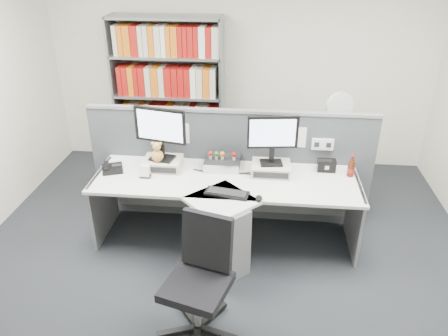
# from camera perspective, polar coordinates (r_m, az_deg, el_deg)

# --- Properties ---
(ground) EXTENTS (5.50, 5.50, 0.00)m
(ground) POSITION_cam_1_polar(r_m,az_deg,el_deg) (3.99, -0.98, -16.20)
(ground) COLOR #2A2D32
(ground) RESTS_ON ground
(room_shell) EXTENTS (5.04, 5.54, 2.72)m
(room_shell) POSITION_cam_1_polar(r_m,az_deg,el_deg) (3.05, -1.24, 8.96)
(room_shell) COLOR white
(room_shell) RESTS_ON ground
(partition) EXTENTS (3.00, 0.08, 1.27)m
(partition) POSITION_cam_1_polar(r_m,az_deg,el_deg) (4.64, 0.80, 0.41)
(partition) COLOR #45484E
(partition) RESTS_ON ground
(desk) EXTENTS (2.60, 1.20, 0.72)m
(desk) POSITION_cam_1_polar(r_m,az_deg,el_deg) (4.17, -0.08, -6.01)
(desk) COLOR silver
(desk) RESTS_ON ground
(monitor_riser_left) EXTENTS (0.38, 0.31, 0.10)m
(monitor_riser_left) POSITION_cam_1_polar(r_m,az_deg,el_deg) (4.45, -8.11, 0.61)
(monitor_riser_left) COLOR beige
(monitor_riser_left) RESTS_ON desk
(monitor_riser_right) EXTENTS (0.38, 0.31, 0.10)m
(monitor_riser_right) POSITION_cam_1_polar(r_m,az_deg,el_deg) (4.33, 6.19, -0.05)
(monitor_riser_right) COLOR beige
(monitor_riser_right) RESTS_ON desk
(monitor_left) EXTENTS (0.53, 0.22, 0.54)m
(monitor_left) POSITION_cam_1_polar(r_m,az_deg,el_deg) (4.30, -8.42, 5.06)
(monitor_left) COLOR black
(monitor_left) RESTS_ON monitor_riser_left
(monitor_right) EXTENTS (0.49, 0.18, 0.50)m
(monitor_right) POSITION_cam_1_polar(r_m,az_deg,el_deg) (4.18, 6.43, 4.19)
(monitor_right) COLOR black
(monitor_right) RESTS_ON monitor_riser_right
(desktop_pc) EXTENTS (0.36, 0.32, 0.09)m
(desktop_pc) POSITION_cam_1_polar(r_m,az_deg,el_deg) (4.43, -0.20, 0.72)
(desktop_pc) COLOR black
(desktop_pc) RESTS_ON desk
(figurines) EXTENTS (0.29, 0.05, 0.09)m
(figurines) POSITION_cam_1_polar(r_m,az_deg,el_deg) (4.37, -0.42, 1.79)
(figurines) COLOR beige
(figurines) RESTS_ON desktop_pc
(keyboard) EXTENTS (0.42, 0.22, 0.03)m
(keyboard) POSITION_cam_1_polar(r_m,az_deg,el_deg) (3.96, 0.38, -3.33)
(keyboard) COLOR black
(keyboard) RESTS_ON desk
(mouse) EXTENTS (0.06, 0.10, 0.04)m
(mouse) POSITION_cam_1_polar(r_m,az_deg,el_deg) (3.88, 4.61, -4.00)
(mouse) COLOR black
(mouse) RESTS_ON desk
(desk_phone) EXTENTS (0.25, 0.24, 0.09)m
(desk_phone) POSITION_cam_1_polar(r_m,az_deg,el_deg) (4.49, -14.56, -0.04)
(desk_phone) COLOR black
(desk_phone) RESTS_ON desk
(desk_calendar) EXTENTS (0.10, 0.08, 0.13)m
(desk_calendar) POSITION_cam_1_polar(r_m,az_deg,el_deg) (4.29, -10.37, -0.58)
(desk_calendar) COLOR black
(desk_calendar) RESTS_ON desk
(plush_toy) EXTENTS (0.12, 0.12, 0.21)m
(plush_toy) POSITION_cam_1_polar(r_m,az_deg,el_deg) (4.35, -8.79, 1.94)
(plush_toy) COLOR gold
(plush_toy) RESTS_ON monitor_riser_left
(speaker) EXTENTS (0.18, 0.10, 0.12)m
(speaker) POSITION_cam_1_polar(r_m,az_deg,el_deg) (4.46, 13.35, 0.34)
(speaker) COLOR black
(speaker) RESTS_ON desk
(cola_bottle) EXTENTS (0.07, 0.07, 0.23)m
(cola_bottle) POSITION_cam_1_polar(r_m,az_deg,el_deg) (4.41, 16.41, -0.02)
(cola_bottle) COLOR #3F190A
(cola_bottle) RESTS_ON desk
(shelving_unit) EXTENTS (1.41, 0.40, 2.00)m
(shelving_unit) POSITION_cam_1_polar(r_m,az_deg,el_deg) (5.74, -7.25, 9.15)
(shelving_unit) COLOR gray
(shelving_unit) RESTS_ON ground
(filing_cabinet) EXTENTS (0.45, 0.61, 0.70)m
(filing_cabinet) POSITION_cam_1_polar(r_m,az_deg,el_deg) (5.49, 14.01, 0.57)
(filing_cabinet) COLOR gray
(filing_cabinet) RESTS_ON ground
(desk_fan) EXTENTS (0.33, 0.21, 0.57)m
(desk_fan) POSITION_cam_1_polar(r_m,az_deg,el_deg) (5.22, 14.88, 7.49)
(desk_fan) COLOR white
(desk_fan) RESTS_ON filing_cabinet
(office_chair) EXTENTS (0.64, 0.64, 0.97)m
(office_chair) POSITION_cam_1_polar(r_m,az_deg,el_deg) (3.39, -3.09, -13.94)
(office_chair) COLOR silver
(office_chair) RESTS_ON ground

